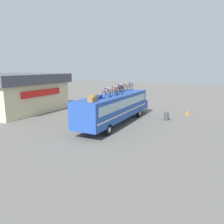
% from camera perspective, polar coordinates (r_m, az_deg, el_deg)
% --- Properties ---
extents(ground_plane, '(120.00, 120.00, 0.00)m').
position_cam_1_polar(ground_plane, '(21.14, 0.76, -3.11)').
color(ground_plane, '#605E59').
extents(bus, '(12.61, 2.46, 2.83)m').
position_cam_1_polar(bus, '(21.00, 1.06, 1.51)').
color(bus, '#23479E').
rests_on(bus, ground).
extents(luggage_bag_1, '(0.66, 0.44, 0.35)m').
position_cam_1_polar(luggage_bag_1, '(16.37, -5.17, 3.29)').
color(luggage_bag_1, olive).
rests_on(luggage_bag_1, bus).
extents(luggage_bag_2, '(0.61, 0.55, 0.39)m').
position_cam_1_polar(luggage_bag_2, '(17.18, -4.96, 3.74)').
color(luggage_bag_2, olive).
rests_on(luggage_bag_2, bus).
extents(luggage_bag_3, '(0.51, 0.45, 0.28)m').
position_cam_1_polar(luggage_bag_3, '(17.93, -3.59, 3.92)').
color(luggage_bag_3, '#193899').
rests_on(luggage_bag_3, bus).
extents(rooftop_bicycle_1, '(1.62, 0.44, 0.86)m').
position_cam_1_polar(rooftop_bicycle_1, '(18.37, -1.45, 4.80)').
color(rooftop_bicycle_1, black).
rests_on(rooftop_bicycle_1, bus).
extents(rooftop_bicycle_2, '(1.66, 0.44, 0.89)m').
position_cam_1_polar(rooftop_bicycle_2, '(19.48, 0.45, 5.23)').
color(rooftop_bicycle_2, black).
rests_on(rooftop_bicycle_2, bus).
extents(rooftop_bicycle_3, '(1.68, 0.44, 0.94)m').
position_cam_1_polar(rooftop_bicycle_3, '(20.77, 2.14, 5.65)').
color(rooftop_bicycle_3, black).
rests_on(rooftop_bicycle_3, bus).
extents(rooftop_bicycle_4, '(1.76, 0.44, 0.95)m').
position_cam_1_polar(rooftop_bicycle_4, '(22.26, 1.84, 6.05)').
color(rooftop_bicycle_4, black).
rests_on(rooftop_bicycle_4, bus).
extents(rooftop_bicycle_5, '(1.69, 0.44, 0.93)m').
position_cam_1_polar(rooftop_bicycle_5, '(23.46, 3.05, 6.30)').
color(rooftop_bicycle_5, black).
rests_on(rooftop_bicycle_5, bus).
extents(rooftop_bicycle_6, '(1.76, 0.44, 0.97)m').
position_cam_1_polar(rooftop_bicycle_6, '(24.61, 4.75, 6.55)').
color(rooftop_bicycle_6, black).
rests_on(rooftop_bicycle_6, bus).
extents(roadside_building, '(10.67, 10.52, 4.56)m').
position_cam_1_polar(roadside_building, '(30.18, -24.54, 4.78)').
color(roadside_building, beige).
rests_on(roadside_building, ground).
extents(trash_bin, '(0.48, 0.48, 0.81)m').
position_cam_1_polar(trash_bin, '(23.18, 13.95, -1.12)').
color(trash_bin, '#3F3F47').
rests_on(trash_bin, ground).
extents(traffic_cone, '(0.39, 0.39, 0.56)m').
position_cam_1_polar(traffic_cone, '(26.41, 19.01, -0.18)').
color(traffic_cone, orange).
rests_on(traffic_cone, ground).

